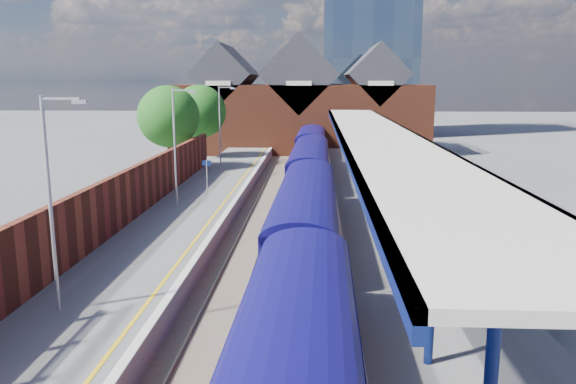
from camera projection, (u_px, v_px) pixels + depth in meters
name	position (u px, v px, depth m)	size (l,w,h in m)	color
ground	(289.00, 196.00, 41.94)	(240.00, 240.00, 0.00)	#5B5B5E
ballast_bed	(281.00, 230.00, 32.14)	(6.00, 76.00, 0.06)	#473D33
rails	(281.00, 229.00, 32.12)	(4.51, 76.00, 0.14)	slate
left_platform	(186.00, 221.00, 32.31)	(5.00, 76.00, 1.00)	#565659
right_platform	(387.00, 224.00, 31.75)	(6.00, 76.00, 1.00)	#565659
coping_left	(226.00, 213.00, 32.10)	(0.30, 76.00, 0.05)	silver
coping_right	(337.00, 214.00, 31.79)	(0.30, 76.00, 0.05)	silver
yellow_line	(216.00, 213.00, 32.13)	(0.14, 76.00, 0.01)	yellow
train	(308.00, 183.00, 35.30)	(3.06, 65.94, 3.45)	#100C57
canopy	(377.00, 136.00, 32.76)	(4.50, 52.00, 4.48)	navy
lamp_post_b	(53.00, 191.00, 17.77)	(1.48, 0.18, 7.00)	#A5A8AA
lamp_post_c	(177.00, 140.00, 33.44)	(1.48, 0.18, 7.00)	#A5A8AA
lamp_post_d	(221.00, 121.00, 49.12)	(1.48, 0.18, 7.00)	#A5A8AA
platform_sign	(207.00, 173.00, 35.78)	(0.55, 0.08, 2.50)	#A5A8AA
brick_wall	(96.00, 214.00, 25.73)	(0.35, 50.00, 3.86)	maroon
station_building	(300.00, 106.00, 68.31)	(30.00, 12.12, 13.78)	maroon
glass_tower	(369.00, 3.00, 86.51)	(14.20, 14.20, 40.30)	#4B6180
tree_near	(170.00, 118.00, 47.19)	(5.20, 5.20, 8.10)	#382314
tree_far	(201.00, 113.00, 54.98)	(5.20, 5.20, 8.10)	#382314
parked_car_dark	(487.00, 279.00, 19.56)	(1.85, 4.55, 1.32)	black
parked_car_blue	(454.00, 272.00, 20.44)	(1.98, 4.28, 1.19)	navy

